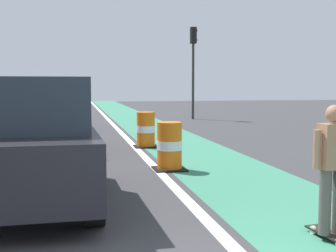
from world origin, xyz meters
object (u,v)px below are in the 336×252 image
at_px(parked_sedan_second, 46,123).
at_px(parked_suv_third, 49,106).
at_px(skateboarder_on_lane, 333,168).
at_px(traffic_light_corner, 193,56).
at_px(parked_suv_nearest, 35,140).
at_px(traffic_barrel_front, 169,147).
at_px(traffic_barrel_mid, 146,130).

bearing_deg(parked_sedan_second, parked_suv_third, 92.28).
bearing_deg(skateboarder_on_lane, traffic_light_corner, 80.32).
height_order(parked_suv_nearest, traffic_light_corner, traffic_light_corner).
bearing_deg(traffic_barrel_front, skateboarder_on_lane, -78.67).
distance_m(skateboarder_on_lane, parked_sedan_second, 9.39).
relative_size(parked_sedan_second, parked_suv_third, 0.89).
relative_size(skateboarder_on_lane, traffic_barrel_front, 1.55).
bearing_deg(parked_sedan_second, skateboarder_on_lane, -65.34).
bearing_deg(parked_sedan_second, traffic_barrel_mid, 8.42).
height_order(skateboarder_on_lane, parked_suv_third, parked_suv_third).
distance_m(skateboarder_on_lane, traffic_light_corner, 20.49).
relative_size(parked_suv_nearest, traffic_light_corner, 0.91).
relative_size(traffic_barrel_front, traffic_barrel_mid, 1.00).
relative_size(parked_suv_third, traffic_barrel_front, 4.28).
xyz_separation_m(parked_sedan_second, traffic_light_corner, (7.33, 11.51, 2.67)).
bearing_deg(traffic_barrel_mid, traffic_light_corner, 68.42).
xyz_separation_m(parked_suv_third, traffic_barrel_front, (3.17, -10.25, -0.50)).
xyz_separation_m(skateboarder_on_lane, traffic_barrel_mid, (-0.96, 8.97, -0.38)).
bearing_deg(skateboarder_on_lane, parked_suv_nearest, 145.50).
xyz_separation_m(parked_suv_nearest, traffic_barrel_front, (2.72, 2.50, -0.50)).
bearing_deg(traffic_barrel_front, parked_suv_nearest, -137.47).
distance_m(skateboarder_on_lane, traffic_barrel_mid, 9.03).
distance_m(parked_sedan_second, traffic_barrel_mid, 3.00).
height_order(parked_sedan_second, traffic_barrel_front, parked_sedan_second).
bearing_deg(parked_suv_nearest, traffic_barrel_front, 42.53).
bearing_deg(parked_suv_nearest, traffic_light_corner, 67.73).
bearing_deg(traffic_barrel_mid, skateboarder_on_lane, -83.90).
xyz_separation_m(parked_sedan_second, traffic_barrel_mid, (2.96, 0.44, -0.30)).
bearing_deg(parked_suv_nearest, parked_suv_third, 92.03).
xyz_separation_m(traffic_barrel_front, traffic_barrel_mid, (0.06, 3.91, 0.00)).
distance_m(parked_suv_nearest, traffic_barrel_front, 3.73).
xyz_separation_m(skateboarder_on_lane, traffic_light_corner, (3.42, 20.04, 2.59)).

